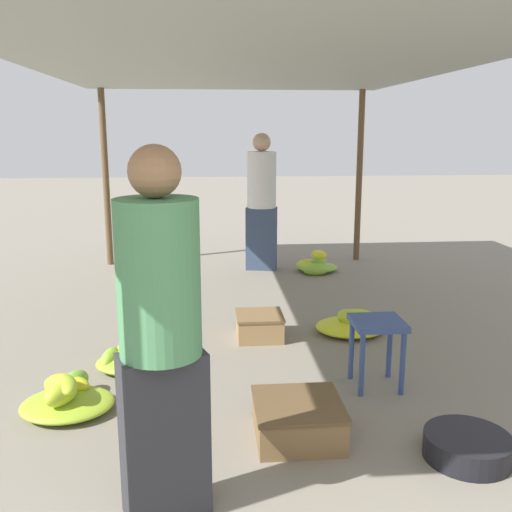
{
  "coord_description": "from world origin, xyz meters",
  "views": [
    {
      "loc": [
        -0.36,
        -1.51,
        1.71
      ],
      "look_at": [
        0.0,
        2.7,
        0.78
      ],
      "focal_mm": 40.0,
      "sensor_mm": 36.0,
      "label": 1
    }
  ],
  "objects_px": {
    "crate_mid": "(298,420)",
    "shopper_walking_mid": "(262,200)",
    "stool": "(377,334)",
    "banana_pile_right_1": "(352,325)",
    "banana_pile_left_1": "(130,358)",
    "banana_pile_left_2": "(136,270)",
    "vendor_foreground": "(161,334)",
    "banana_pile_right_0": "(316,265)",
    "crate_near": "(259,326)",
    "banana_pile_left_0": "(67,395)",
    "basin_black": "(467,447)"
  },
  "relations": [
    {
      "from": "crate_mid",
      "to": "shopper_walking_mid",
      "type": "relative_size",
      "value": 0.3
    },
    {
      "from": "stool",
      "to": "banana_pile_right_1",
      "type": "relative_size",
      "value": 0.79
    },
    {
      "from": "stool",
      "to": "crate_mid",
      "type": "xyz_separation_m",
      "value": [
        -0.63,
        -0.61,
        -0.27
      ]
    },
    {
      "from": "banana_pile_left_1",
      "to": "banana_pile_left_2",
      "type": "xyz_separation_m",
      "value": [
        -0.27,
        2.7,
        0.01
      ]
    },
    {
      "from": "shopper_walking_mid",
      "to": "vendor_foreground",
      "type": "bearing_deg",
      "value": -100.73
    },
    {
      "from": "banana_pile_right_0",
      "to": "vendor_foreground",
      "type": "bearing_deg",
      "value": -109.09
    },
    {
      "from": "banana_pile_right_1",
      "to": "stool",
      "type": "bearing_deg",
      "value": -96.08
    },
    {
      "from": "vendor_foreground",
      "to": "crate_near",
      "type": "height_order",
      "value": "vendor_foreground"
    },
    {
      "from": "crate_near",
      "to": "shopper_walking_mid",
      "type": "distance_m",
      "value": 2.56
    },
    {
      "from": "banana_pile_left_0",
      "to": "crate_mid",
      "type": "xyz_separation_m",
      "value": [
        1.39,
        -0.48,
        0.03
      ]
    },
    {
      "from": "banana_pile_right_1",
      "to": "shopper_walking_mid",
      "type": "xyz_separation_m",
      "value": [
        -0.57,
        2.35,
        0.81
      ]
    },
    {
      "from": "vendor_foreground",
      "to": "banana_pile_right_0",
      "type": "height_order",
      "value": "vendor_foreground"
    },
    {
      "from": "banana_pile_right_0",
      "to": "stool",
      "type": "bearing_deg",
      "value": -93.62
    },
    {
      "from": "stool",
      "to": "banana_pile_left_0",
      "type": "xyz_separation_m",
      "value": [
        -2.02,
        -0.13,
        -0.29
      ]
    },
    {
      "from": "banana_pile_right_0",
      "to": "banana_pile_right_1",
      "type": "xyz_separation_m",
      "value": [
        -0.09,
        -2.15,
        -0.02
      ]
    },
    {
      "from": "stool",
      "to": "crate_near",
      "type": "xyz_separation_m",
      "value": [
        -0.7,
        0.99,
        -0.27
      ]
    },
    {
      "from": "banana_pile_right_0",
      "to": "banana_pile_left_0",
      "type": "bearing_deg",
      "value": -123.57
    },
    {
      "from": "vendor_foreground",
      "to": "stool",
      "type": "height_order",
      "value": "vendor_foreground"
    },
    {
      "from": "banana_pile_left_1",
      "to": "crate_near",
      "type": "bearing_deg",
      "value": 27.06
    },
    {
      "from": "banana_pile_right_0",
      "to": "crate_near",
      "type": "relative_size",
      "value": 1.41
    },
    {
      "from": "crate_mid",
      "to": "banana_pile_right_1",
      "type": "bearing_deg",
      "value": 66.16
    },
    {
      "from": "basin_black",
      "to": "shopper_walking_mid",
      "type": "height_order",
      "value": "shopper_walking_mid"
    },
    {
      "from": "stool",
      "to": "banana_pile_left_0",
      "type": "height_order",
      "value": "stool"
    },
    {
      "from": "vendor_foreground",
      "to": "banana_pile_left_0",
      "type": "bearing_deg",
      "value": 123.02
    },
    {
      "from": "basin_black",
      "to": "banana_pile_left_1",
      "type": "xyz_separation_m",
      "value": [
        -1.95,
        1.37,
        -0.0
      ]
    },
    {
      "from": "banana_pile_right_0",
      "to": "crate_mid",
      "type": "height_order",
      "value": "banana_pile_right_0"
    },
    {
      "from": "banana_pile_left_1",
      "to": "shopper_walking_mid",
      "type": "bearing_deg",
      "value": 66.83
    },
    {
      "from": "vendor_foreground",
      "to": "banana_pile_left_0",
      "type": "xyz_separation_m",
      "value": [
        -0.7,
        1.07,
        -0.78
      ]
    },
    {
      "from": "basin_black",
      "to": "banana_pile_left_2",
      "type": "xyz_separation_m",
      "value": [
        -2.21,
        4.07,
        0.01
      ]
    },
    {
      "from": "vendor_foreground",
      "to": "banana_pile_left_2",
      "type": "distance_m",
      "value": 4.49
    },
    {
      "from": "banana_pile_left_2",
      "to": "crate_near",
      "type": "bearing_deg",
      "value": -59.66
    },
    {
      "from": "banana_pile_left_0",
      "to": "banana_pile_right_0",
      "type": "bearing_deg",
      "value": 56.43
    },
    {
      "from": "banana_pile_right_1",
      "to": "crate_mid",
      "type": "xyz_separation_m",
      "value": [
        -0.74,
        -1.68,
        0.05
      ]
    },
    {
      "from": "banana_pile_left_2",
      "to": "basin_black",
      "type": "bearing_deg",
      "value": -61.47
    },
    {
      "from": "banana_pile_left_1",
      "to": "banana_pile_left_0",
      "type": "bearing_deg",
      "value": -117.23
    },
    {
      "from": "banana_pile_left_2",
      "to": "crate_mid",
      "type": "distance_m",
      "value": 4.02
    },
    {
      "from": "basin_black",
      "to": "banana_pile_right_1",
      "type": "height_order",
      "value": "banana_pile_right_1"
    },
    {
      "from": "crate_near",
      "to": "stool",
      "type": "bearing_deg",
      "value": -54.65
    },
    {
      "from": "basin_black",
      "to": "banana_pile_left_2",
      "type": "bearing_deg",
      "value": 118.53
    },
    {
      "from": "banana_pile_left_0",
      "to": "basin_black",
      "type": "bearing_deg",
      "value": -18.79
    },
    {
      "from": "basin_black",
      "to": "banana_pile_right_0",
      "type": "distance_m",
      "value": 4.12
    },
    {
      "from": "vendor_foreground",
      "to": "banana_pile_left_0",
      "type": "distance_m",
      "value": 1.49
    },
    {
      "from": "vendor_foreground",
      "to": "banana_pile_left_1",
      "type": "distance_m",
      "value": 1.89
    },
    {
      "from": "basin_black",
      "to": "banana_pile_right_1",
      "type": "distance_m",
      "value": 1.97
    },
    {
      "from": "vendor_foreground",
      "to": "stool",
      "type": "distance_m",
      "value": 1.85
    },
    {
      "from": "vendor_foreground",
      "to": "basin_black",
      "type": "height_order",
      "value": "vendor_foreground"
    },
    {
      "from": "banana_pile_left_0",
      "to": "shopper_walking_mid",
      "type": "bearing_deg",
      "value": 66.12
    },
    {
      "from": "vendor_foreground",
      "to": "basin_black",
      "type": "bearing_deg",
      "value": 10.92
    },
    {
      "from": "banana_pile_left_0",
      "to": "shopper_walking_mid",
      "type": "relative_size",
      "value": 0.36
    },
    {
      "from": "vendor_foreground",
      "to": "banana_pile_right_0",
      "type": "relative_size",
      "value": 3.03
    }
  ]
}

